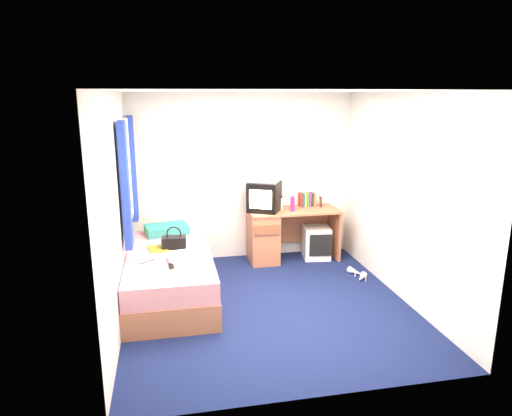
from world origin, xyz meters
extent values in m
plane|color=#0C1438|center=(0.00, 0.00, 0.00)|extent=(3.40, 3.40, 0.00)
plane|color=white|center=(0.00, 0.00, 2.40)|extent=(3.40, 3.40, 0.00)
plane|color=silver|center=(0.00, 1.70, 1.20)|extent=(3.20, 0.00, 3.20)
plane|color=silver|center=(0.00, -1.70, 1.20)|extent=(3.20, 0.00, 3.20)
plane|color=silver|center=(-1.60, 0.00, 1.20)|extent=(0.00, 3.40, 3.40)
plane|color=silver|center=(1.60, 0.00, 1.20)|extent=(0.00, 3.40, 3.40)
cube|color=#B06949|center=(-1.10, 0.46, 0.15)|extent=(1.00, 2.00, 0.30)
cube|color=brown|center=(-0.60, 0.06, 0.16)|extent=(0.02, 0.70, 0.18)
cube|color=white|center=(-1.10, 0.46, 0.42)|extent=(0.98, 1.98, 0.24)
cube|color=#175395|center=(-1.12, 1.28, 0.60)|extent=(0.61, 0.46, 0.12)
cube|color=#B06949|center=(0.69, 1.42, 0.73)|extent=(1.30, 0.55, 0.03)
cube|color=#B06949|center=(0.24, 1.42, 0.36)|extent=(0.40, 0.52, 0.72)
cube|color=#B06949|center=(1.32, 1.42, 0.36)|extent=(0.04, 0.52, 0.72)
cube|color=#B06949|center=(0.94, 1.67, 0.45)|extent=(0.78, 0.03, 0.55)
cube|color=white|center=(1.05, 1.40, 0.24)|extent=(0.42, 0.42, 0.47)
cube|color=black|center=(0.26, 1.44, 0.96)|extent=(0.55, 0.54, 0.42)
cube|color=#FFDCA1|center=(0.17, 1.27, 0.96)|extent=(0.29, 0.16, 0.26)
cube|color=#BBBBBD|center=(0.26, 1.44, 1.21)|extent=(0.49, 0.44, 0.08)
cube|color=maroon|center=(0.84, 1.60, 0.85)|extent=(0.03, 0.13, 0.20)
cube|color=navy|center=(0.88, 1.60, 0.85)|extent=(0.03, 0.13, 0.20)
cube|color=gold|center=(0.91, 1.60, 0.85)|extent=(0.03, 0.13, 0.20)
cube|color=#337F33|center=(0.95, 1.60, 0.85)|extent=(0.03, 0.13, 0.20)
cube|color=#7F337F|center=(0.98, 1.60, 0.85)|extent=(0.03, 0.13, 0.20)
cube|color=#262626|center=(1.02, 1.60, 0.85)|extent=(0.03, 0.13, 0.20)
cube|color=#B26633|center=(1.05, 1.60, 0.85)|extent=(0.03, 0.13, 0.20)
cube|color=black|center=(1.14, 1.55, 0.82)|extent=(0.04, 0.12, 0.14)
cylinder|color=#D71E72|center=(0.66, 1.36, 0.85)|extent=(0.07, 0.07, 0.19)
cylinder|color=white|center=(0.53, 1.49, 0.83)|extent=(0.05, 0.05, 0.17)
cube|color=black|center=(-1.03, 0.65, 0.61)|extent=(0.30, 0.18, 0.14)
torus|color=black|center=(-1.03, 0.65, 0.72)|extent=(0.18, 0.03, 0.18)
cube|color=silver|center=(-0.97, 0.21, 0.58)|extent=(0.30, 0.27, 0.09)
cube|color=yellow|center=(-1.23, 0.65, 0.55)|extent=(0.27, 0.32, 0.01)
cylinder|color=silver|center=(-1.34, 0.25, 0.58)|extent=(0.20, 0.18, 0.07)
cube|color=yellow|center=(-0.98, -0.05, 0.55)|extent=(0.22, 0.08, 0.01)
cube|color=black|center=(-1.08, 0.01, 0.55)|extent=(0.07, 0.16, 0.02)
cube|color=silver|center=(-1.58, 0.90, 1.45)|extent=(0.02, 0.90, 1.10)
cube|color=white|center=(-1.57, 0.90, 2.04)|extent=(0.06, 1.06, 0.08)
cube|color=white|center=(-1.57, 0.90, 0.86)|extent=(0.06, 1.06, 0.08)
cube|color=navy|center=(-1.53, 0.31, 1.40)|extent=(0.08, 0.24, 1.40)
cube|color=navy|center=(-1.53, 1.49, 1.40)|extent=(0.08, 0.24, 1.40)
cone|color=silver|center=(1.36, 0.66, 0.04)|extent=(0.18, 0.24, 0.09)
cone|color=silver|center=(1.36, 0.46, 0.04)|extent=(0.21, 0.23, 0.09)
camera|label=1|loc=(-1.08, -4.73, 2.37)|focal=32.00mm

